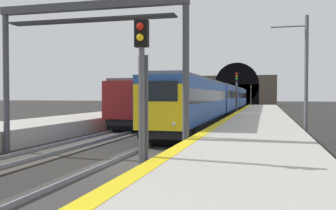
% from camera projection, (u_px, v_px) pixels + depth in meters
% --- Properties ---
extents(ground_plane, '(320.00, 320.00, 0.00)m').
position_uv_depth(ground_plane, '(131.00, 165.00, 14.66)').
color(ground_plane, '#282623').
extents(platform_right, '(112.00, 4.83, 1.01)m').
position_uv_depth(platform_right, '(249.00, 157.00, 13.50)').
color(platform_right, '#ADA89E').
rests_on(platform_right, ground_plane).
extents(platform_right_edge_strip, '(112.00, 0.50, 0.01)m').
position_uv_depth(platform_right_edge_strip, '(190.00, 141.00, 14.04)').
color(platform_right_edge_strip, yellow).
rests_on(platform_right_edge_strip, platform_right).
extents(track_main_line, '(160.00, 2.76, 0.21)m').
position_uv_depth(track_main_line, '(131.00, 164.00, 14.66)').
color(track_main_line, '#383533').
rests_on(track_main_line, ground_plane).
extents(track_adjacent_line, '(160.00, 2.73, 0.21)m').
position_uv_depth(track_adjacent_line, '(23.00, 158.00, 15.90)').
color(track_adjacent_line, '#423D38').
rests_on(track_adjacent_line, ground_plane).
extents(train_main_approaching, '(58.19, 2.83, 3.96)m').
position_uv_depth(train_main_approaching, '(223.00, 99.00, 46.38)').
color(train_main_approaching, '#264C99').
rests_on(train_main_approaching, ground_plane).
extents(train_adjacent_platform, '(41.33, 3.20, 3.95)m').
position_uv_depth(train_adjacent_platform, '(182.00, 99.00, 46.03)').
color(train_adjacent_platform, maroon).
rests_on(train_adjacent_platform, ground_plane).
extents(railway_signal_near, '(0.39, 0.38, 4.81)m').
position_uv_depth(railway_signal_near, '(142.00, 91.00, 10.40)').
color(railway_signal_near, '#4C4C54').
rests_on(railway_signal_near, ground_plane).
extents(railway_signal_mid, '(0.39, 0.38, 5.45)m').
position_uv_depth(railway_signal_mid, '(237.00, 91.00, 44.14)').
color(railway_signal_mid, '#4C4C54').
rests_on(railway_signal_mid, ground_plane).
extents(railway_signal_far, '(0.39, 0.38, 5.21)m').
position_uv_depth(railway_signal_far, '(251.00, 93.00, 86.41)').
color(railway_signal_far, '#38383D').
rests_on(railway_signal_far, ground_plane).
extents(overhead_signal_gantry, '(0.70, 8.95, 6.85)m').
position_uv_depth(overhead_signal_gantry, '(90.00, 39.00, 16.48)').
color(overhead_signal_gantry, '#3F3F47').
rests_on(overhead_signal_gantry, ground_plane).
extents(tunnel_portal, '(3.08, 20.73, 11.61)m').
position_uv_depth(tunnel_portal, '(237.00, 90.00, 100.99)').
color(tunnel_portal, '#51473D').
rests_on(tunnel_portal, ground_plane).
extents(catenary_mast_near, '(0.22, 2.09, 7.29)m').
position_uv_depth(catenary_mast_near, '(306.00, 77.00, 21.32)').
color(catenary_mast_near, '#595B60').
rests_on(catenary_mast_near, ground_plane).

